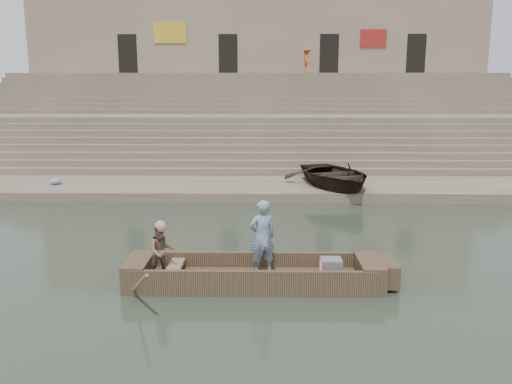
{
  "coord_description": "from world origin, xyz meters",
  "views": [
    {
      "loc": [
        0.46,
        -12.86,
        4.32
      ],
      "look_at": [
        0.26,
        1.43,
        1.4
      ],
      "focal_mm": 36.14,
      "sensor_mm": 36.0,
      "label": 1
    }
  ],
  "objects_px": {
    "main_rowboat": "(254,280)",
    "pedestrian": "(307,60)",
    "rowing_man": "(162,251)",
    "standing_man": "(262,237)",
    "television": "(330,268)",
    "beached_rowboat": "(335,175)"
  },
  "relations": [
    {
      "from": "beached_rowboat",
      "to": "standing_man",
      "type": "bearing_deg",
      "value": -124.11
    },
    {
      "from": "television",
      "to": "main_rowboat",
      "type": "bearing_deg",
      "value": 180.0
    },
    {
      "from": "standing_man",
      "to": "rowing_man",
      "type": "bearing_deg",
      "value": -12.34
    },
    {
      "from": "standing_man",
      "to": "television",
      "type": "bearing_deg",
      "value": 152.39
    },
    {
      "from": "main_rowboat",
      "to": "rowing_man",
      "type": "height_order",
      "value": "rowing_man"
    },
    {
      "from": "rowing_man",
      "to": "pedestrian",
      "type": "bearing_deg",
      "value": 54.69
    },
    {
      "from": "main_rowboat",
      "to": "pedestrian",
      "type": "distance_m",
      "value": 25.5
    },
    {
      "from": "pedestrian",
      "to": "beached_rowboat",
      "type": "bearing_deg",
      "value": 174.51
    },
    {
      "from": "rowing_man",
      "to": "standing_man",
      "type": "bearing_deg",
      "value": -15.29
    },
    {
      "from": "rowing_man",
      "to": "beached_rowboat",
      "type": "xyz_separation_m",
      "value": [
        5.07,
        9.71,
        0.04
      ]
    },
    {
      "from": "main_rowboat",
      "to": "pedestrian",
      "type": "height_order",
      "value": "pedestrian"
    },
    {
      "from": "television",
      "to": "pedestrian",
      "type": "relative_size",
      "value": 0.27
    },
    {
      "from": "rowing_man",
      "to": "main_rowboat",
      "type": "bearing_deg",
      "value": -19.68
    },
    {
      "from": "main_rowboat",
      "to": "standing_man",
      "type": "height_order",
      "value": "standing_man"
    },
    {
      "from": "beached_rowboat",
      "to": "main_rowboat",
      "type": "bearing_deg",
      "value": -124.8
    },
    {
      "from": "main_rowboat",
      "to": "standing_man",
      "type": "distance_m",
      "value": 0.98
    },
    {
      "from": "standing_man",
      "to": "rowing_man",
      "type": "distance_m",
      "value": 2.22
    },
    {
      "from": "television",
      "to": "beached_rowboat",
      "type": "distance_m",
      "value": 9.67
    },
    {
      "from": "standing_man",
      "to": "pedestrian",
      "type": "height_order",
      "value": "pedestrian"
    },
    {
      "from": "main_rowboat",
      "to": "beached_rowboat",
      "type": "xyz_separation_m",
      "value": [
        3.07,
        9.57,
        0.76
      ]
    },
    {
      "from": "rowing_man",
      "to": "beached_rowboat",
      "type": "bearing_deg",
      "value": 38.76
    },
    {
      "from": "standing_man",
      "to": "pedestrian",
      "type": "relative_size",
      "value": 0.98
    }
  ]
}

